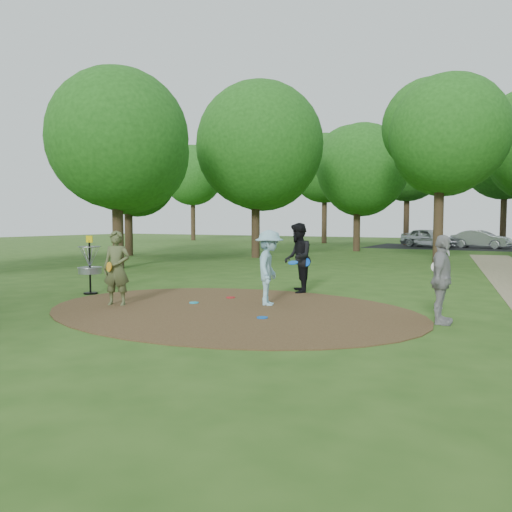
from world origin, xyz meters
The scene contains 14 objects.
ground centered at (0.00, 0.00, 0.00)m, with size 100.00×100.00×0.00m, color #2D5119.
dirt_clearing centered at (0.00, 0.00, 0.01)m, with size 8.40×8.40×0.02m, color #47301C.
parking_lot centered at (2.00, 30.00, 0.00)m, with size 14.00×8.00×0.01m, color black.
player_observer_with_disc centered at (-2.55, -0.73, 0.85)m, with size 0.73×0.61×1.70m.
player_throwing_with_disc centered at (0.48, 0.95, 0.86)m, with size 1.20×1.26×1.72m.
player_walking_with_disc centered at (0.23, 3.11, 0.94)m, with size 1.02×1.12×1.88m.
player_waiting_with_disc centered at (4.23, 0.66, 0.83)m, with size 0.41×0.98×1.67m.
disc_ground_cyan centered at (-1.16, 0.30, 0.03)m, with size 0.22×0.22×0.02m, color #18A2C6.
disc_ground_blue centered at (1.08, -0.53, 0.03)m, with size 0.22×0.22×0.02m, color blue.
disc_ground_red centered at (-0.82, 1.39, 0.03)m, with size 0.22×0.22×0.02m, color red.
car_left centered at (-0.84, 29.42, 0.70)m, with size 1.64×4.09×1.39m, color #B6BABE.
car_right centered at (2.71, 29.61, 0.64)m, with size 1.35×3.88×1.28m, color #ADAEB5.
disc_golf_basket centered at (-4.50, 0.30, 0.87)m, with size 0.63×0.63×1.54m.
tree_ring centered at (0.62, 9.33, 5.27)m, with size 37.04×45.90×9.45m.
Camera 1 is at (5.61, -9.09, 1.92)m, focal length 35.00 mm.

